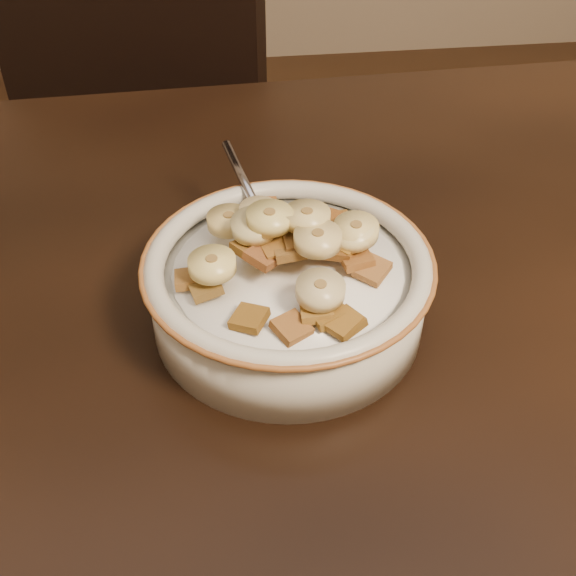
{
  "coord_description": "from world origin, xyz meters",
  "views": [
    {
      "loc": [
        -0.07,
        -0.31,
        1.11
      ],
      "look_at": [
        -0.03,
        0.06,
        0.78
      ],
      "focal_mm": 45.0,
      "sensor_mm": 36.0,
      "label": 1
    }
  ],
  "objects": [
    {
      "name": "table",
      "position": [
        0.0,
        0.0,
        0.73
      ],
      "size": [
        1.43,
        0.96,
        0.04
      ],
      "primitive_type": "cube",
      "rotation": [
        0.0,
        0.0,
        0.04
      ],
      "color": "black",
      "rests_on": "floor"
    },
    {
      "name": "chair",
      "position": [
        -0.2,
        0.59,
        0.51
      ],
      "size": [
        0.6,
        0.6,
        1.03
      ],
      "primitive_type": "cube",
      "rotation": [
        0.0,
        0.0,
        -0.42
      ],
      "color": "black",
      "rests_on": "floor"
    },
    {
      "name": "cereal_bowl",
      "position": [
        -0.03,
        0.06,
        0.77
      ],
      "size": [
        0.19,
        0.19,
        0.05
      ],
      "primitive_type": "cylinder",
      "color": "#B7B6B4",
      "rests_on": "table"
    },
    {
      "name": "milk",
      "position": [
        -0.03,
        0.06,
        0.8
      ],
      "size": [
        0.16,
        0.16,
        0.0
      ],
      "primitive_type": "cylinder",
      "color": "white",
      "rests_on": "cereal_bowl"
    },
    {
      "name": "spoon",
      "position": [
        -0.04,
        0.09,
        0.8
      ],
      "size": [
        0.04,
        0.05,
        0.01
      ],
      "primitive_type": "ellipsoid",
      "rotation": [
        0.0,
        0.0,
        3.39
      ],
      "color": "#A6A9BB",
      "rests_on": "cereal_bowl"
    },
    {
      "name": "cereal_square_0",
      "position": [
        0.0,
        0.06,
        0.81
      ],
      "size": [
        0.02,
        0.02,
        0.01
      ],
      "primitive_type": "cube",
      "rotation": [
        0.1,
        -0.09,
        1.38
      ],
      "color": "brown",
      "rests_on": "milk"
    },
    {
      "name": "cereal_square_1",
      "position": [
        -0.1,
        0.05,
        0.8
      ],
      "size": [
        0.02,
        0.02,
        0.01
      ],
      "primitive_type": "cube",
      "rotation": [
        -0.05,
        0.15,
        1.59
      ],
      "color": "brown",
      "rests_on": "milk"
    },
    {
      "name": "cereal_square_2",
      "position": [
        0.01,
        0.08,
        0.81
      ],
      "size": [
        0.03,
        0.03,
        0.01
      ],
      "primitive_type": "cube",
      "rotation": [
        0.03,
        0.05,
        2.21
      ],
      "color": "brown",
      "rests_on": "milk"
    },
    {
      "name": "cereal_square_3",
      "position": [
        0.02,
        0.06,
        0.81
      ],
      "size": [
        0.02,
        0.02,
        0.01
      ],
      "primitive_type": "cube",
      "rotation": [
        -0.08,
        0.15,
        1.67
      ],
      "color": "#985F2B",
      "rests_on": "milk"
    },
    {
      "name": "cereal_square_4",
      "position": [
        -0.0,
        0.0,
        0.8
      ],
      "size": [
        0.03,
        0.03,
        0.01
      ],
      "primitive_type": "cube",
      "rotation": [
        -0.18,
        0.01,
        2.26
      ],
      "color": "brown",
      "rests_on": "milk"
    },
    {
      "name": "cereal_square_5",
      "position": [
        -0.05,
        0.08,
        0.81
      ],
      "size": [
        0.03,
        0.03,
        0.01
      ],
      "primitive_type": "cube",
      "rotation": [
        -0.11,
        0.02,
        2.68
      ],
      "color": "brown",
      "rests_on": "milk"
    },
    {
      "name": "cereal_square_6",
      "position": [
        -0.0,
        0.08,
        0.81
      ],
      "size": [
        0.03,
        0.02,
        0.01
      ],
      "primitive_type": "cube",
      "rotation": [
        0.12,
        -0.07,
        1.3
      ],
      "color": "brown",
      "rests_on": "milk"
    },
    {
      "name": "cereal_square_7",
      "position": [
        -0.0,
        0.0,
        0.8
      ],
      "size": [
        0.03,
        0.03,
        0.01
      ],
      "primitive_type": "cube",
      "rotation": [
        -0.22,
        0.12,
        2.07
      ],
      "color": "brown",
      "rests_on": "milk"
    },
    {
      "name": "cereal_square_8",
      "position": [
        -0.02,
        0.07,
        0.82
      ],
      "size": [
        0.03,
        0.03,
        0.01
      ],
      "primitive_type": "cube",
      "rotation": [
        -0.14,
        -0.16,
        1.13
      ],
      "color": "brown",
      "rests_on": "milk"
    },
    {
      "name": "cereal_square_9",
      "position": [
        0.01,
        0.07,
        0.81
      ],
      "size": [
        0.03,
        0.03,
        0.01
      ],
      "primitive_type": "cube",
      "rotation": [
        0.07,
        -0.08,
        2.38
      ],
      "color": "brown",
      "rests_on": "milk"
    },
    {
      "name": "cereal_square_10",
      "position": [
        -0.03,
        0.06,
        0.82
      ],
      "size": [
        0.02,
        0.02,
        0.01
      ],
      "primitive_type": "cube",
      "rotation": [
        -0.16,
        -0.11,
        0.03
      ],
      "color": "brown",
      "rests_on": "milk"
    },
    {
      "name": "cereal_square_11",
      "position": [
        -0.05,
        0.11,
        0.81
      ],
      "size": [
        0.03,
        0.03,
        0.01
      ],
      "primitive_type": "cube",
      "rotation": [
        -0.22,
        -0.08,
        2.68
      ],
      "color": "brown",
      "rests_on": "milk"
    },
    {
      "name": "cereal_square_12",
      "position": [
        0.01,
        0.1,
        0.81
      ],
      "size": [
        0.03,
        0.03,
        0.01
      ],
      "primitive_type": "cube",
      "rotation": [
        -0.1,
        -0.02,
        2.55
      ],
      "color": "brown",
      "rests_on": "milk"
    },
    {
      "name": "cereal_square_13",
      "position": [
        -0.02,
        0.01,
        0.8
      ],
      "size": [
        0.02,
        0.02,
        0.01
      ],
      "primitive_type": "cube",
      "rotation": [
        0.09,
        0.09,
        3.11
      ],
      "color": "#9A6824",
      "rests_on": "milk"
    },
    {
      "name": "cereal_square_14",
      "position": [
        -0.06,
        0.01,
        0.8
      ],
      "size": [
        0.03,
        0.03,
        0.01
      ],
      "primitive_type": "cube",
      "rotation": [
        -0.11,
        -0.04,
        1.05
      ],
      "color": "brown",
      "rests_on": "milk"
    },
    {
      "name": "cereal_square_15",
      "position": [
        -0.04,
        0.13,
        0.8
      ],
      "size": [
        0.02,
        0.02,
        0.01
      ],
      "primitive_type": "cube",
      "rotation": [
        0.08,
        -0.06,
        1.61
      ],
      "color": "brown",
      "rests_on": "milk"
    },
    {
      "name": "cereal_square_16",
      "position": [
        -0.01,
        0.07,
        0.82
      ],
      "size": [
        0.02,
        0.02,
        0.01
      ],
      "primitive_type": "cube",
      "rotation": [
        0.14,
        0.1,
        3.11
      ],
      "color": "#995F27",
      "rests_on": "milk"
    },
    {
      "name": "cereal_square_17",
      "position": [
        0.02,
        0.1,
        0.8
      ],
      "size": [
        0.03,
        0.03,
        0.01
      ],
      "primitive_type": "cube",
      "rotation": [
        -0.21,
        -0.06,
        0.48
      ],
      "color": "brown",
      "rests_on": "milk"
    },
    {
      "name": "cereal_square_18",
      "position": [
        -0.01,
        0.01,
        0.8
      ],
      "size": [
        0.03,
        0.03,
        0.01
      ],
      "primitive_type": "cube",
      "rotation": [
        -0.11,
        -0.11,
        0.38
      ],
      "color": "#895B17",
      "rests_on": "milk"
    },
    {
      "name": "cereal_square_19",
      "position": [
        -0.03,
        0.0,
        0.8
      ],
      "size": [
        0.03,
        0.03,
        0.01
      ],
      "primitive_type": "cube",
      "rotation": [
        0.07,
        -0.18,
        2.12
      ],
      "color": "#9B5A2C",
      "rests_on": "milk"
    },
    {
      "name": "cereal_square_20",
      "position": [
        -0.04,
        0.08,
        0.81
      ],
      "size": [
        0.03,
        0.03,
        0.01
      ],
      "primitive_type": "cube",
      "rotation": [
        -0.22,
        0.08,
        1.9
      ],
      "color": "olive",
      "rests_on": "milk"
    },
    {
      "name": "cereal_square_21",
      "position": [
        -0.04,
        0.06,
        0.82
      ],
      "size": [
        0.02,
        0.02,
        0.01
      ],
      "primitive_type": "cube",
      "rotation": [
        -0.1,
        0.06,
        1.79
      ],
      "color": "brown",
      "rests_on": "milk"
    },
    {
      "name": "cereal_square_22",
      "position": [
        -0.01,
        0.08,
        0.81
      ],
      "size": [
        0.03,
        0.03,
        0.01
      ],
      "primitive_type": "cube",
      "rotation": [
        -0.15,
        0.06,
        1.0
      ],
      "color": "brown",
      "rests_on": "milk"
    },
    {
      "name": "cereal_square_23",
      "position": [
        -0.09,
        0.04,
        0.8
      ],
      "size": [
        0.02,
        0.02,
        0.01
      ],
      "primitive_type": "cube",
      "rotation": [
        -0.17,
        0.04,
        1.8
      ],
      "color": "brown",
      "rests_on": "milk"
    },
    {
      "name": "cereal_square_24",
      "position": [
        0.0,
        0.08,
        0.81
      ],
      "size": [
        0.02,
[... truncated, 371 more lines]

